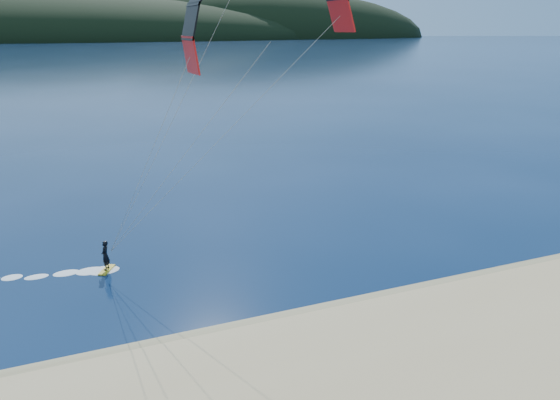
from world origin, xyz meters
The scene contains 4 objects.
ground centered at (0.00, 0.00, 0.00)m, with size 1800.00×1800.00×0.00m, color #071B3A.
wet_sand centered at (0.00, 4.50, 0.05)m, with size 220.00×2.50×0.10m.
headland centered at (0.63, 745.28, 0.00)m, with size 1200.00×310.00×140.00m.
kitesurfer_near centered at (1.30, 8.38, 13.75)m, with size 23.94×10.03×17.80m.
Camera 1 is at (-9.14, -18.65, 14.81)m, focal length 35.17 mm.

